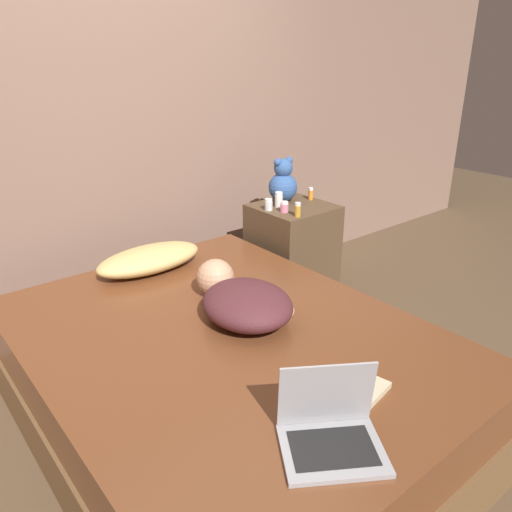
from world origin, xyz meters
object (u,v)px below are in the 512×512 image
Objects in this scene: pillow at (150,259)px; teddy_bear at (283,183)px; bottle_pink at (284,207)px; book at (361,387)px; bottle_clear at (269,205)px; laptop at (330,428)px; bottle_white at (279,200)px; person_lying at (242,299)px; bottle_amber at (298,210)px; bottle_orange at (311,194)px.

teddy_bear is at bearing 2.65° from pillow.
book is (-0.80, -1.30, -0.22)m from bottle_pink.
teddy_bear is 4.02× the size of bottle_clear.
bottle_clear is (-0.05, 0.09, 0.00)m from bottle_pink.
bottle_white reaches higher than laptop.
laptop is (-0.29, -0.82, -0.03)m from person_lying.
bottle_pink is (-0.16, -0.19, -0.10)m from teddy_bear.
bottle_amber is at bearing -116.65° from teddy_bear.
pillow is at bearing 177.87° from bottle_white.
bottle_amber is at bearing -16.54° from pillow.
bottle_white is (0.85, 0.70, 0.16)m from person_lying.
pillow is 0.93× the size of person_lying.
bottle_pink is 0.93× the size of bottle_clear.
teddy_bear is 1.80m from book.
laptop reaches higher than book.
laptop is 2.07× the size of book.
pillow is 1.45m from book.
laptop is (-0.21, -1.56, -0.01)m from pillow.
bottle_orange is at bearing 79.59° from laptop.
pillow is 1.55× the size of laptop.
bottle_amber is at bearing -101.62° from bottle_white.
laptop is at bearing -158.67° from book.
teddy_bear is at bearing 24.73° from bottle_clear.
bottle_clear is (-0.05, 0.21, -0.01)m from bottle_amber.
bottle_white is at bearing 7.10° from bottle_clear.
bottle_orange reaches higher than person_lying.
bottle_pink reaches higher than person_lying.
bottle_pink is at bearing 89.96° from bottle_amber.
bottle_pink is 0.11m from bottle_clear.
bottle_amber is 0.40m from bottle_orange.
bottle_clear is (-0.21, -0.09, -0.09)m from teddy_bear.
laptop is 1.91m from bottle_white.
book is (-0.80, -1.18, -0.23)m from bottle_amber.
teddy_bear reaches higher than book.
laptop is 1.84m from bottle_clear.
bottle_clear is (0.75, 0.69, 0.15)m from person_lying.
person_lying is (0.08, -0.74, 0.02)m from pillow.
bottle_orange reaches higher than laptop.
bottle_orange is (0.33, 0.10, 0.01)m from bottle_pink.
person_lying is 1.26m from teddy_bear.
person_lying is 1.66× the size of laptop.
bottle_pink is at bearing 44.19° from person_lying.
bottle_clear is 1.60m from book.
bottle_orange is at bearing -1.60° from bottle_white.
book is at bearing -121.01° from bottle_white.
bottle_pink is at bearing -113.66° from bottle_white.
pillow is 1.57m from laptop.
bottle_orange reaches higher than bottle_clear.
teddy_bear is at bearing 152.67° from bottle_orange.
bottle_white reaches higher than bottle_pink.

